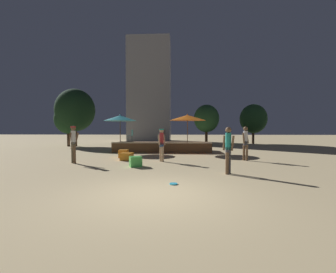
{
  "coord_description": "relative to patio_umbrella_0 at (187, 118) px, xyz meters",
  "views": [
    {
      "loc": [
        0.62,
        -5.89,
        1.73
      ],
      "look_at": [
        0.0,
        6.34,
        1.31
      ],
      "focal_mm": 24.0,
      "sensor_mm": 36.0,
      "label": 1
    }
  ],
  "objects": [
    {
      "name": "patio_umbrella_0",
      "position": [
        0.0,
        0.0,
        0.0
      ],
      "size": [
        2.61,
        2.61,
        2.8
      ],
      "color": "brown",
      "rests_on": "ground"
    },
    {
      "name": "ground_plane",
      "position": [
        -1.2,
        -10.29,
        -2.52
      ],
      "size": [
        120.0,
        120.0,
        0.0
      ],
      "primitive_type": "plane",
      "color": "#D1B784"
    },
    {
      "name": "background_tree_3",
      "position": [
        -11.54,
        5.46,
        0.15
      ],
      "size": [
        2.61,
        2.61,
        4.12
      ],
      "color": "#3D2B1C",
      "rests_on": "ground"
    },
    {
      "name": "distant_building",
      "position": [
        -4.81,
        15.9,
        4.62
      ],
      "size": [
        5.88,
        4.33,
        14.29
      ],
      "color": "gray",
      "rests_on": "ground"
    },
    {
      "name": "bistro_chair_1",
      "position": [
        -4.34,
        1.21,
        -1.22
      ],
      "size": [
        0.46,
        0.46,
        0.9
      ],
      "rotation": [
        0.0,
        0.0,
        5.22
      ],
      "color": "#1E4C47",
      "rests_on": "wooden_deck"
    },
    {
      "name": "person_0",
      "position": [
        1.28,
        -7.54,
        -1.53
      ],
      "size": [
        0.43,
        0.34,
        1.8
      ],
      "rotation": [
        0.0,
        0.0,
        0.94
      ],
      "color": "brown",
      "rests_on": "ground"
    },
    {
      "name": "bistro_chair_0",
      "position": [
        -1.85,
        1.82,
        -1.22
      ],
      "size": [
        0.45,
        0.46,
        0.9
      ],
      "rotation": [
        0.0,
        0.0,
        0.44
      ],
      "color": "#47474C",
      "rests_on": "wooden_deck"
    },
    {
      "name": "person_3",
      "position": [
        -1.51,
        -4.42,
        -1.54
      ],
      "size": [
        0.42,
        0.38,
        1.74
      ],
      "rotation": [
        0.0,
        0.0,
        2.27
      ],
      "color": "tan",
      "rests_on": "ground"
    },
    {
      "name": "background_tree_0",
      "position": [
        2.26,
        7.54,
        0.28
      ],
      "size": [
        2.62,
        2.62,
        4.25
      ],
      "color": "#3D2B1C",
      "rests_on": "ground"
    },
    {
      "name": "person_1",
      "position": [
        3.02,
        -3.79,
        -1.49
      ],
      "size": [
        0.47,
        0.42,
        1.85
      ],
      "rotation": [
        0.0,
        0.0,
        2.28
      ],
      "color": "brown",
      "rests_on": "ground"
    },
    {
      "name": "patio_umbrella_1",
      "position": [
        -4.89,
        -0.04,
        -0.02
      ],
      "size": [
        2.42,
        2.42,
        2.79
      ],
      "color": "brown",
      "rests_on": "ground"
    },
    {
      "name": "cube_seat_1",
      "position": [
        -3.48,
        -3.99,
        -2.32
      ],
      "size": [
        0.66,
        0.66,
        0.4
      ],
      "rotation": [
        0.0,
        0.0,
        -0.09
      ],
      "color": "orange",
      "rests_on": "ground"
    },
    {
      "name": "cube_seat_2",
      "position": [
        -3.94,
        -2.85,
        -2.29
      ],
      "size": [
        0.57,
        0.57,
        0.47
      ],
      "rotation": [
        0.0,
        0.0,
        0.05
      ],
      "color": "orange",
      "rests_on": "ground"
    },
    {
      "name": "wooden_deck",
      "position": [
        -1.87,
        0.99,
        -2.18
      ],
      "size": [
        7.23,
        2.49,
        0.76
      ],
      "color": "brown",
      "rests_on": "ground"
    },
    {
      "name": "background_tree_1",
      "position": [
        7.95,
        10.22,
        0.36
      ],
      "size": [
        3.04,
        3.04,
        4.57
      ],
      "color": "#3D2B1C",
      "rests_on": "ground"
    },
    {
      "name": "cube_seat_0",
      "position": [
        -2.58,
        -6.04,
        -2.29
      ],
      "size": [
        0.68,
        0.68,
        0.46
      ],
      "rotation": [
        0.0,
        0.0,
        0.38
      ],
      "color": "#4CC651",
      "rests_on": "ground"
    },
    {
      "name": "background_tree_2",
      "position": [
        -10.86,
        5.54,
        1.05
      ],
      "size": [
        3.79,
        3.79,
        5.67
      ],
      "color": "#3D2B1C",
      "rests_on": "ground"
    },
    {
      "name": "frisbee_disc",
      "position": [
        -0.76,
        -9.27,
        -2.51
      ],
      "size": [
        0.25,
        0.25,
        0.03
      ],
      "color": "#33B2D8",
      "rests_on": "ground"
    },
    {
      "name": "person_2",
      "position": [
        -5.89,
        -5.21,
        -1.44
      ],
      "size": [
        0.39,
        0.51,
        1.87
      ],
      "rotation": [
        0.0,
        0.0,
        5.67
      ],
      "color": "#72664C",
      "rests_on": "ground"
    }
  ]
}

